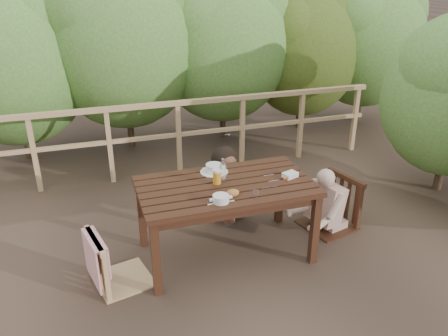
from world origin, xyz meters
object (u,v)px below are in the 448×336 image
object	(u,v)px
soup_near	(221,199)
butter_tub	(290,176)
tumbler	(255,194)
diner_right	(334,178)
woman	(216,159)
chair_left	(119,234)
chair_right	(331,183)
bottle	(223,171)
chair_far	(216,179)
table	(226,220)
beer_glass	(217,177)
soup_far	(214,169)
bread_roll	(233,193)

from	to	relation	value
soup_near	butter_tub	xyz separation A→B (m)	(0.78, 0.27, -0.01)
soup_near	tumbler	size ratio (longest dim) A/B	3.41
tumbler	diner_right	bearing A→B (deg)	22.83
tumbler	butter_tub	xyz separation A→B (m)	(0.46, 0.27, -0.00)
woman	chair_left	bearing A→B (deg)	23.74
chair_left	chair_right	xyz separation A→B (m)	(2.22, 0.26, 0.03)
bottle	chair_far	bearing A→B (deg)	77.30
chair_left	chair_far	xyz separation A→B (m)	(1.17, 0.93, -0.08)
woman	bottle	world-z (taller)	woman
chair_far	butter_tub	world-z (taller)	chair_far
table	beer_glass	bearing A→B (deg)	152.72
soup_far	diner_right	bearing A→B (deg)	-7.11
table	chair_far	xyz separation A→B (m)	(0.16, 0.81, 0.04)
soup_near	chair_right	bearing A→B (deg)	18.48
chair_far	chair_right	world-z (taller)	chair_right
soup_near	table	bearing A→B (deg)	65.10
chair_right	bread_roll	bearing A→B (deg)	-88.06
bread_roll	bottle	bearing A→B (deg)	90.75
bread_roll	tumbler	world-z (taller)	same
beer_glass	tumbler	bearing A→B (deg)	-55.42
chair_far	tumbler	bearing A→B (deg)	-104.98
diner_right	beer_glass	xyz separation A→B (m)	(-1.31, -0.10, 0.24)
soup_far	chair_right	bearing A→B (deg)	-7.28
chair_left	woman	distance (m)	1.52
diner_right	beer_glass	size ratio (longest dim) A/B	7.51
bottle	butter_tub	xyz separation A→B (m)	(0.64, -0.09, -0.10)
chair_right	table	bearing A→B (deg)	-98.18
diner_right	soup_far	bearing A→B (deg)	68.23
woman	tumbler	xyz separation A→B (m)	(0.01, -1.15, 0.14)
soup_far	butter_tub	bearing A→B (deg)	-27.71
woman	butter_tub	xyz separation A→B (m)	(0.47, -0.88, 0.13)
soup_far	woman	bearing A→B (deg)	71.40
table	bread_roll	distance (m)	0.47
woman	diner_right	distance (m)	1.29
bottle	butter_tub	bearing A→B (deg)	-8.00
chair_far	beer_glass	size ratio (longest dim) A/B	5.35
chair_left	butter_tub	bearing A→B (deg)	-100.41
bread_roll	bottle	world-z (taller)	bottle
chair_far	chair_right	distance (m)	1.26
chair_right	soup_near	bearing A→B (deg)	-86.18
chair_left	chair_right	distance (m)	2.24
bread_roll	butter_tub	size ratio (longest dim) A/B	0.84
chair_left	tumbler	xyz separation A→B (m)	(1.18, -0.19, 0.29)
chair_left	beer_glass	distance (m)	1.01
chair_far	woman	world-z (taller)	woman
table	woman	distance (m)	0.89
woman	tumbler	world-z (taller)	woman
chair_right	diner_right	size ratio (longest dim) A/B	0.90
soup_far	bottle	world-z (taller)	bottle
soup_near	bread_roll	distance (m)	0.16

